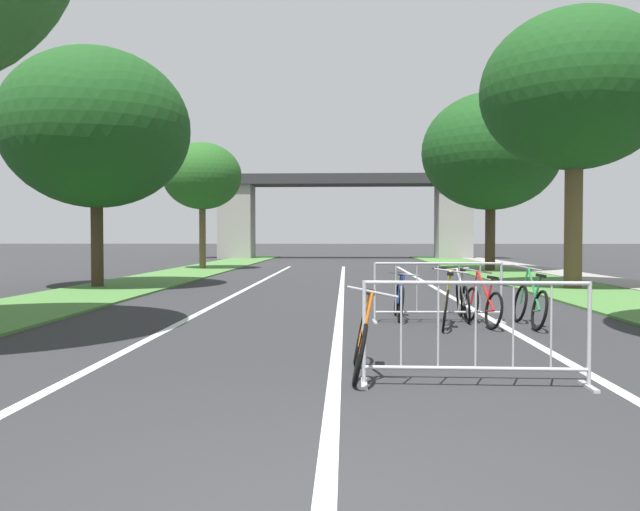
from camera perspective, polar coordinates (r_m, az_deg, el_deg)
The scene contains 19 objects.
grass_verge_left at distance 24.30m, azimuth -13.40°, elevation -1.83°, with size 2.98×49.72×0.05m, color #477A38.
grass_verge_right at distance 24.23m, azimuth 17.62°, elevation -1.87°, with size 2.98×49.72×0.05m, color #477A38.
sidewalk_path_right at distance 24.95m, azimuth 22.83°, elevation -1.79°, with size 1.71×49.72×0.08m, color gray.
lane_stripe_center at distance 17.44m, azimuth 1.99°, elevation -3.21°, with size 0.14×28.76×0.01m, color silver.
lane_stripe_right_lane at distance 17.64m, azimuth 10.96°, elevation -3.18°, with size 0.14×28.76×0.01m, color silver.
lane_stripe_left_lane at distance 17.67m, azimuth -6.96°, elevation -3.15°, with size 0.14×28.76×0.01m, color silver.
overpass_bridge at distance 44.15m, azimuth 2.23°, elevation 4.78°, with size 22.47×2.94×5.90m.
tree_left_pine_near at distance 19.65m, azimuth -19.83°, elevation 10.85°, with size 5.43×5.43×6.97m.
tree_left_oak_mid at distance 29.59m, azimuth -10.74°, elevation 7.13°, with size 3.64×3.64×5.89m.
tree_right_maple_mid at distance 19.62m, azimuth 22.30°, elevation 13.75°, with size 5.29×5.29×7.91m.
tree_right_cypress_far at distance 28.52m, azimuth 15.37°, elevation 9.14°, with size 6.00×6.00×7.79m.
crowd_barrier_nearest at distance 6.39m, azimuth 14.06°, elevation -7.03°, with size 2.27×0.48×1.05m.
crowd_barrier_second at distance 11.03m, azimuth 10.75°, elevation -3.37°, with size 2.28×0.53×1.05m.
bicycle_orange_0 at distance 6.78m, azimuth 3.78°, elevation -7.81°, with size 0.51×1.68×1.00m.
bicycle_red_1 at distance 10.80m, azimuth 14.64°, elevation -4.40°, with size 0.53×1.58×0.95m.
bicycle_green_2 at distance 10.91m, azimuth 18.66°, elevation -4.27°, with size 0.46×1.72×1.01m.
bicycle_yellow_3 at distance 10.46m, azimuth 11.47°, elevation -4.40°, with size 0.61×1.64×0.96m.
bicycle_blue_4 at distance 11.45m, azimuth 7.26°, elevation -4.01°, with size 0.51×1.61×0.88m.
bicycle_silver_5 at distance 11.48m, azimuth 12.93°, elevation -3.92°, with size 0.44×1.62×0.94m.
Camera 1 is at (0.12, -3.00, 1.48)m, focal length 34.95 mm.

